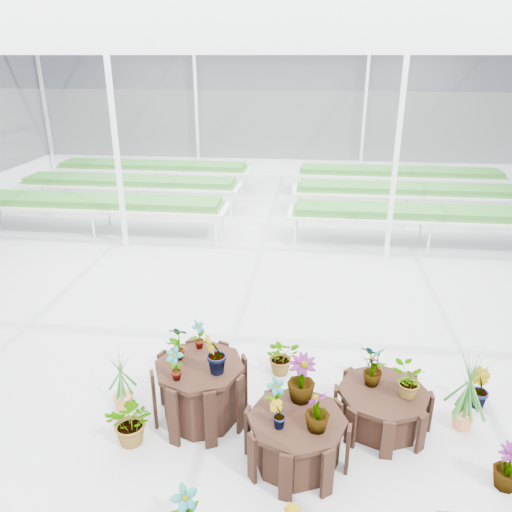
# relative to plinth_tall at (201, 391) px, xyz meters

# --- Properties ---
(ground_plane) EXTENTS (24.00, 24.00, 0.00)m
(ground_plane) POSITION_rel_plinth_tall_xyz_m (-0.06, 1.64, -0.38)
(ground_plane) COLOR gray
(ground_plane) RESTS_ON ground
(greenhouse_shell) EXTENTS (18.00, 24.00, 4.50)m
(greenhouse_shell) POSITION_rel_plinth_tall_xyz_m (-0.06, 1.64, 1.87)
(greenhouse_shell) COLOR white
(greenhouse_shell) RESTS_ON ground
(steel_frame) EXTENTS (18.00, 24.00, 4.50)m
(steel_frame) POSITION_rel_plinth_tall_xyz_m (-0.06, 1.64, 1.87)
(steel_frame) COLOR silver
(steel_frame) RESTS_ON ground
(nursery_benches) EXTENTS (16.00, 7.00, 0.84)m
(nursery_benches) POSITION_rel_plinth_tall_xyz_m (-0.06, 8.84, 0.04)
(nursery_benches) COLOR silver
(nursery_benches) RESTS_ON ground
(plinth_tall) EXTENTS (1.48, 1.48, 0.77)m
(plinth_tall) POSITION_rel_plinth_tall_xyz_m (0.00, 0.00, 0.00)
(plinth_tall) COLOR black
(plinth_tall) RESTS_ON ground
(plinth_mid) EXTENTS (1.27, 1.27, 0.59)m
(plinth_mid) POSITION_rel_plinth_tall_xyz_m (1.20, -0.60, -0.09)
(plinth_mid) COLOR black
(plinth_mid) RESTS_ON ground
(plinth_low) EXTENTS (1.12, 1.12, 0.50)m
(plinth_low) POSITION_rel_plinth_tall_xyz_m (2.20, 0.10, -0.13)
(plinth_low) COLOR black
(plinth_low) RESTS_ON ground
(nursery_plants) EXTENTS (4.84, 3.10, 1.29)m
(nursery_plants) POSITION_rel_plinth_tall_xyz_m (0.93, 0.10, 0.10)
(nursery_plants) COLOR #2B6725
(nursery_plants) RESTS_ON ground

